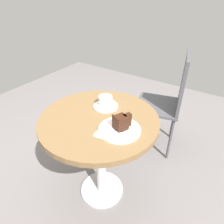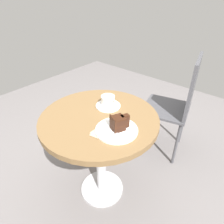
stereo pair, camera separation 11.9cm
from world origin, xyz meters
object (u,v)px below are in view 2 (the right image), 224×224
object	(u,v)px
teaspoon	(101,104)
napkin	(104,132)
coffee_cup	(108,100)
cafe_chair	(178,101)
saucer	(108,106)
fork	(109,132)
cake_plate	(117,130)
cake_slice	(119,123)

from	to	relation	value
teaspoon	napkin	distance (m)	0.28
coffee_cup	cafe_chair	size ratio (longest dim) A/B	0.13
saucer	cafe_chair	xyz separation A→B (m)	(0.23, 0.63, -0.15)
saucer	fork	size ratio (longest dim) A/B	1.26
cafe_chair	fork	bearing A→B (deg)	-17.11
coffee_cup	saucer	bearing A→B (deg)	-52.87
cake_plate	cafe_chair	world-z (taller)	cafe_chair
teaspoon	cake_plate	xyz separation A→B (m)	(0.25, -0.14, -0.01)
fork	cafe_chair	xyz separation A→B (m)	(0.04, 0.84, -0.16)
cake_slice	fork	distance (m)	0.07
cake_plate	teaspoon	bearing A→B (deg)	150.14
saucer	cake_slice	size ratio (longest dim) A/B	1.46
napkin	fork	bearing A→B (deg)	17.45
cake_plate	saucer	bearing A→B (deg)	141.64
teaspoon	fork	bearing A→B (deg)	172.94
cake_slice	cafe_chair	world-z (taller)	cafe_chair
cake_slice	fork	bearing A→B (deg)	-110.95
cake_slice	fork	size ratio (longest dim) A/B	0.86
cake_slice	cafe_chair	bearing A→B (deg)	88.81
fork	cafe_chair	bearing A→B (deg)	-114.11
fork	teaspoon	bearing A→B (deg)	-60.81
teaspoon	napkin	size ratio (longest dim) A/B	0.57
saucer	cake_plate	size ratio (longest dim) A/B	0.69
teaspoon	fork	distance (m)	0.30
fork	cafe_chair	world-z (taller)	cafe_chair
coffee_cup	cafe_chair	world-z (taller)	cafe_chair
saucer	napkin	world-z (taller)	saucer
coffee_cup	fork	xyz separation A→B (m)	(0.20, -0.22, -0.03)
cake_plate	napkin	world-z (taller)	cake_plate
coffee_cup	cafe_chair	xyz separation A→B (m)	(0.23, 0.62, -0.19)
coffee_cup	napkin	distance (m)	0.29
saucer	cake_slice	bearing A→B (deg)	-35.78
napkin	cake_plate	bearing A→B (deg)	52.57
saucer	teaspoon	world-z (taller)	teaspoon
teaspoon	cafe_chair	size ratio (longest dim) A/B	0.09
cake_slice	coffee_cup	bearing A→B (deg)	143.65
cake_plate	cafe_chair	size ratio (longest dim) A/B	0.25
teaspoon	cafe_chair	distance (m)	0.72
cake_plate	cafe_chair	distance (m)	0.81
cake_plate	cake_slice	distance (m)	0.05
teaspoon	cake_plate	world-z (taller)	teaspoon
cake_slice	cafe_chair	xyz separation A→B (m)	(0.02, 0.78, -0.20)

